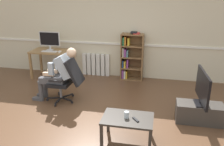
# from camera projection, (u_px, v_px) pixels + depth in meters

# --- Properties ---
(ground_plane) EXTENTS (18.00, 18.00, 0.00)m
(ground_plane) POSITION_uv_depth(u_px,v_px,m) (94.00, 124.00, 4.37)
(ground_plane) COLOR brown
(back_wall) EXTENTS (12.00, 0.13, 2.70)m
(back_wall) POSITION_uv_depth(u_px,v_px,m) (120.00, 28.00, 6.36)
(back_wall) COLOR beige
(back_wall) RESTS_ON ground_plane
(computer_desk) EXTENTS (1.10, 0.64, 0.76)m
(computer_desk) POSITION_uv_depth(u_px,v_px,m) (52.00, 55.00, 6.48)
(computer_desk) COLOR #9E7547
(computer_desk) RESTS_ON ground_plane
(imac_monitor) EXTENTS (0.58, 0.14, 0.49)m
(imac_monitor) POSITION_uv_depth(u_px,v_px,m) (50.00, 39.00, 6.44)
(imac_monitor) COLOR silver
(imac_monitor) RESTS_ON computer_desk
(keyboard) EXTENTS (0.42, 0.12, 0.02)m
(keyboard) POSITION_uv_depth(u_px,v_px,m) (49.00, 51.00, 6.31)
(keyboard) COLOR white
(keyboard) RESTS_ON computer_desk
(computer_mouse) EXTENTS (0.06, 0.10, 0.03)m
(computer_mouse) POSITION_uv_depth(u_px,v_px,m) (60.00, 52.00, 6.27)
(computer_mouse) COLOR white
(computer_mouse) RESTS_ON computer_desk
(bookshelf) EXTENTS (0.59, 0.29, 1.29)m
(bookshelf) POSITION_uv_depth(u_px,v_px,m) (130.00, 57.00, 6.35)
(bookshelf) COLOR brown
(bookshelf) RESTS_ON ground_plane
(radiator) EXTENTS (0.78, 0.08, 0.62)m
(radiator) POSITION_uv_depth(u_px,v_px,m) (96.00, 65.00, 6.74)
(radiator) COLOR white
(radiator) RESTS_ON ground_plane
(office_chair) EXTENTS (0.82, 0.61, 0.96)m
(office_chair) POSITION_uv_depth(u_px,v_px,m) (67.00, 79.00, 5.07)
(office_chair) COLOR black
(office_chair) RESTS_ON ground_plane
(person_seated) EXTENTS (1.03, 0.40, 1.20)m
(person_seated) POSITION_uv_depth(u_px,v_px,m) (58.00, 73.00, 5.07)
(person_seated) COLOR #4C4C51
(person_seated) RESTS_ON ground_plane
(tv_stand) EXTENTS (0.83, 0.37, 0.36)m
(tv_stand) POSITION_uv_depth(u_px,v_px,m) (199.00, 113.00, 4.38)
(tv_stand) COLOR #3D3833
(tv_stand) RESTS_ON ground_plane
(tv_screen) EXTENTS (0.22, 0.90, 0.61)m
(tv_screen) POSITION_uv_depth(u_px,v_px,m) (203.00, 88.00, 4.21)
(tv_screen) COLOR black
(tv_screen) RESTS_ON tv_stand
(coffee_table) EXTENTS (0.79, 0.53, 0.44)m
(coffee_table) POSITION_uv_depth(u_px,v_px,m) (128.00, 121.00, 3.73)
(coffee_table) COLOR #332D28
(coffee_table) RESTS_ON ground_plane
(drinking_glass) EXTENTS (0.07, 0.07, 0.10)m
(drinking_glass) POSITION_uv_depth(u_px,v_px,m) (126.00, 115.00, 3.69)
(drinking_glass) COLOR silver
(drinking_glass) RESTS_ON coffee_table
(spare_remote) EXTENTS (0.12, 0.14, 0.02)m
(spare_remote) POSITION_uv_depth(u_px,v_px,m) (136.00, 120.00, 3.64)
(spare_remote) COLOR black
(spare_remote) RESTS_ON coffee_table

